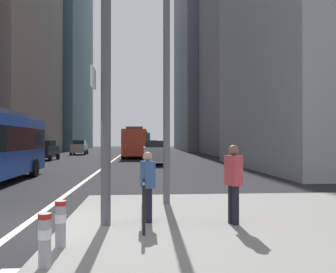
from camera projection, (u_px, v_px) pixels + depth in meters
ground_plane at (106, 165)px, 27.85m from camera, size 160.00×160.00×0.00m
median_island at (275, 234)px, 7.31m from camera, size 9.00×10.00×0.15m
lane_centre_line at (116, 159)px, 37.82m from camera, size 0.20×80.00×0.01m
office_tower_left_mid at (1, 0)px, 47.60m from camera, size 11.12×23.59×41.38m
office_tower_left_far at (52, 56)px, 74.56m from camera, size 13.50×25.91×38.96m
office_tower_right_mid at (249, 20)px, 47.56m from camera, size 10.56×17.37×35.95m
office_tower_right_far at (214, 27)px, 70.63m from camera, size 13.58×24.19×48.80m
city_bus_red_receding at (135, 141)px, 40.70m from camera, size 2.73×10.73×3.40m
city_bus_red_distant at (142, 141)px, 61.55m from camera, size 2.71×11.25×3.40m
car_oncoming_mid at (79, 147)px, 48.13m from camera, size 2.20×4.37×1.94m
car_receding_near at (151, 147)px, 50.00m from camera, size 2.08×4.44×1.94m
car_receding_far at (155, 152)px, 28.81m from camera, size 2.05×4.25×1.94m
car_oncoming_far at (45, 150)px, 34.68m from camera, size 2.13×4.24×1.94m
traffic_signal_gantry at (24, 45)px, 7.70m from camera, size 5.38×0.65×6.00m
street_lamp_post at (167, 30)px, 10.55m from camera, size 5.50×0.32×8.00m
bollard_left at (45, 237)px, 5.21m from camera, size 0.20×0.20×0.79m
bollard_right at (61, 221)px, 6.21m from camera, size 0.20×0.20×0.80m
pedestrian_railing at (143, 185)px, 8.96m from camera, size 0.06×4.06×0.98m
pedestrian_waiting at (233, 180)px, 7.92m from camera, size 0.36×0.44×1.75m
pedestrian_walking at (148, 183)px, 8.12m from camera, size 0.35×0.44×1.60m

